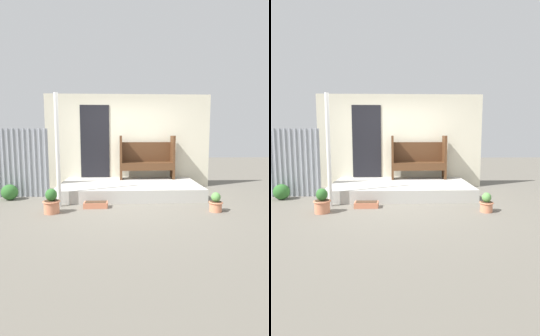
# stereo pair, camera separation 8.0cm
# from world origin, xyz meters

# --- Properties ---
(ground_plane) EXTENTS (24.00, 24.00, 0.00)m
(ground_plane) POSITION_xyz_m (0.00, 0.00, 0.00)
(ground_plane) COLOR #666056
(porch_slab) EXTENTS (3.40, 1.87, 0.29)m
(porch_slab) POSITION_xyz_m (0.14, 0.94, 0.15)
(porch_slab) COLOR #B2AFA8
(porch_slab) RESTS_ON ground_plane
(house_wall) EXTENTS (4.60, 0.08, 2.60)m
(house_wall) POSITION_xyz_m (0.10, 1.90, 1.30)
(house_wall) COLOR beige
(house_wall) RESTS_ON ground_plane
(support_post) EXTENTS (0.08, 0.08, 2.31)m
(support_post) POSITION_xyz_m (-1.35, -0.12, 1.15)
(support_post) COLOR white
(support_post) RESTS_ON ground_plane
(bench) EXTENTS (1.49, 0.44, 1.17)m
(bench) POSITION_xyz_m (0.63, 1.61, 0.87)
(bench) COLOR #4C2D19
(bench) RESTS_ON porch_slab
(flower_pot_left) EXTENTS (0.33, 0.33, 0.47)m
(flower_pot_left) POSITION_xyz_m (-1.38, -0.61, 0.21)
(flower_pot_left) COLOR tan
(flower_pot_left) RESTS_ON ground_plane
(flower_pot_middle) EXTENTS (0.27, 0.27, 0.38)m
(flower_pot_middle) POSITION_xyz_m (1.77, -0.64, 0.16)
(flower_pot_middle) COLOR tan
(flower_pot_middle) RESTS_ON ground_plane
(planter_box_rect) EXTENTS (0.48, 0.23, 0.12)m
(planter_box_rect) POSITION_xyz_m (-0.58, -0.25, 0.06)
(planter_box_rect) COLOR #C67251
(planter_box_rect) RESTS_ON ground_plane
(shrub_by_fence) EXTENTS (0.37, 0.33, 0.36)m
(shrub_by_fence) POSITION_xyz_m (-2.61, 0.48, 0.18)
(shrub_by_fence) COLOR #2D6628
(shrub_by_fence) RESTS_ON ground_plane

